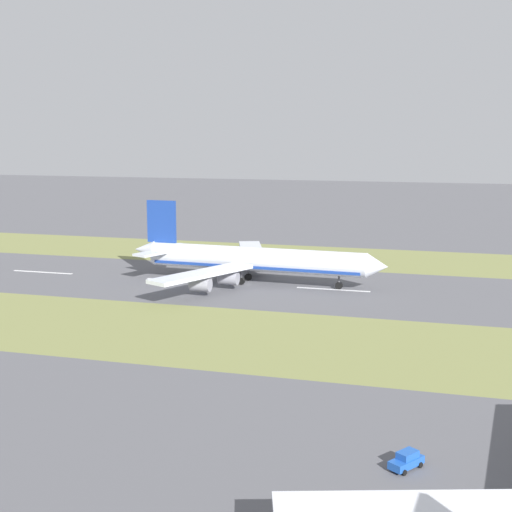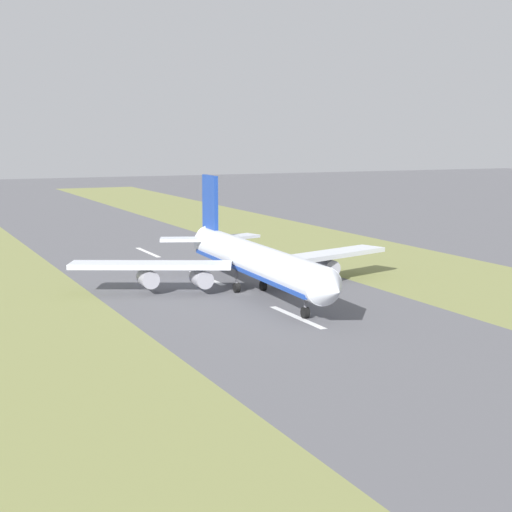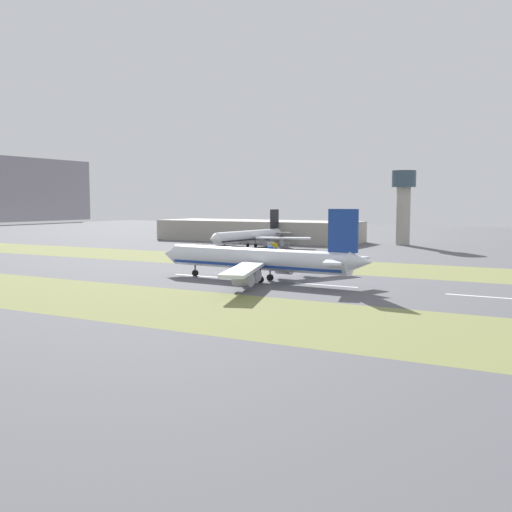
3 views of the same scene
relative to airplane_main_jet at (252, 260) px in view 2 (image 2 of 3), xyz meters
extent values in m
plane|color=#56565B|center=(1.99, -0.25, -6.02)|extent=(800.00, 800.00, 0.00)
cube|color=olive|center=(-43.01, -0.25, -6.02)|extent=(40.00, 600.00, 0.01)
cube|color=silver|center=(1.99, -58.10, -6.01)|extent=(1.20, 18.00, 0.01)
cube|color=silver|center=(1.99, -18.10, -6.01)|extent=(1.20, 18.00, 0.01)
cube|color=silver|center=(1.99, 21.90, -6.01)|extent=(1.20, 18.00, 0.01)
cylinder|color=silver|center=(0.09, 1.90, 0.18)|extent=(8.74, 56.23, 6.00)
cone|color=silver|center=(1.59, 32.37, 0.18)|extent=(6.12, 5.28, 5.88)
cone|color=silver|center=(-1.43, -29.06, 0.98)|extent=(5.39, 6.24, 5.10)
cube|color=navy|center=(0.09, 1.90, -1.47)|extent=(8.33, 53.98, 0.70)
cube|color=silver|center=(-17.74, -4.45, -0.72)|extent=(29.36, 15.20, 0.90)
cube|color=silver|center=(17.22, -6.17, -0.72)|extent=(28.84, 17.62, 0.90)
cylinder|color=#93939E|center=(-9.09, -1.65, -3.17)|extent=(3.43, 4.95, 3.20)
cylinder|color=#93939E|center=(-18.25, -4.70, -3.17)|extent=(3.43, 4.95, 3.20)
cylinder|color=#93939E|center=(8.89, -2.53, -3.17)|extent=(3.43, 4.95, 3.20)
cylinder|color=#93939E|center=(17.70, -6.47, -3.17)|extent=(3.43, 4.95, 3.20)
cube|color=navy|center=(-1.18, -24.07, 8.68)|extent=(1.19, 8.03, 11.00)
cube|color=silver|center=(-6.68, -23.80, 1.18)|extent=(10.80, 6.87, 0.60)
cube|color=silver|center=(4.31, -24.34, 1.18)|extent=(10.91, 7.67, 0.60)
cylinder|color=#59595E|center=(1.14, 23.16, -3.52)|extent=(0.50, 0.50, 3.20)
cylinder|color=black|center=(1.14, 23.16, -5.12)|extent=(0.99, 1.84, 1.80)
cylinder|color=#59595E|center=(-2.65, -0.97, -3.52)|extent=(0.50, 0.50, 3.20)
cylinder|color=black|center=(-2.65, -0.97, -5.12)|extent=(0.99, 1.84, 1.80)
cylinder|color=#59595E|center=(2.54, -1.22, -3.52)|extent=(0.50, 0.50, 3.20)
cylinder|color=black|center=(2.54, -1.22, -5.12)|extent=(0.99, 1.84, 1.80)
camera|label=1|loc=(169.38, 50.11, 31.26)|focal=50.00mm
camera|label=2|loc=(62.01, 139.96, 23.11)|focal=60.00mm
camera|label=3|loc=(-144.08, -78.37, 16.07)|focal=42.00mm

